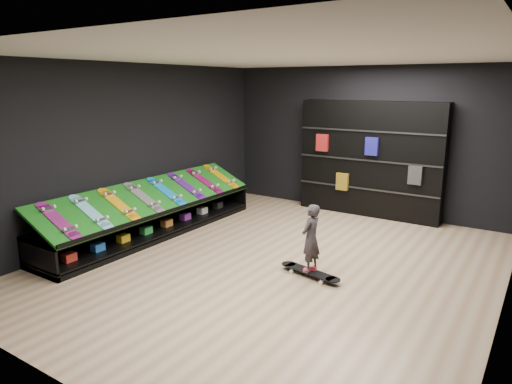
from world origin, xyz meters
The scene contains 18 objects.
floor centered at (0.00, 0.00, 0.00)m, with size 6.00×7.00×0.01m, color tan.
ceiling centered at (0.00, 0.00, 3.00)m, with size 6.00×7.00×0.01m, color white.
wall_back centered at (0.00, 3.50, 1.50)m, with size 6.00×0.02×3.00m, color black.
wall_front centered at (0.00, -3.50, 1.50)m, with size 6.00×0.02×3.00m, color black.
wall_left centered at (-3.00, 0.00, 1.50)m, with size 0.02×7.00×3.00m, color black.
display_rack centered at (-2.55, 0.00, 0.25)m, with size 0.90×4.50×0.50m, color black, non-canonical shape.
turf_ramp centered at (-2.50, 0.00, 0.71)m, with size 1.00×4.50×0.04m, color #0D570E.
back_shelving centered at (0.21, 3.32, 1.16)m, with size 2.89×0.34×2.31m, color black.
floor_skateboard centered at (0.65, -0.17, 0.04)m, with size 0.98×0.22×0.09m, color black, non-canonical shape.
child centered at (0.65, -0.17, 0.38)m, with size 0.22×0.15×0.58m, color black.
display_board_0 centered at (-2.49, -1.90, 0.74)m, with size 0.98×0.22×0.09m, color #2626BF, non-canonical shape.
display_board_1 centered at (-2.49, -1.36, 0.74)m, with size 0.98×0.22×0.09m, color #0CB2E5, non-canonical shape.
display_board_2 centered at (-2.49, -0.81, 0.74)m, with size 0.98×0.22×0.09m, color orange, non-canonical shape.
display_board_3 centered at (-2.49, -0.27, 0.74)m, with size 0.98×0.22×0.09m, color black, non-canonical shape.
display_board_4 centered at (-2.49, 0.27, 0.74)m, with size 0.98×0.22×0.09m, color blue, non-canonical shape.
display_board_5 centered at (-2.49, 0.81, 0.74)m, with size 0.98×0.22×0.09m, color purple, non-canonical shape.
display_board_6 centered at (-2.49, 1.36, 0.74)m, with size 0.98×0.22×0.09m, color #E5198C, non-canonical shape.
display_board_7 centered at (-2.49, 1.90, 0.74)m, with size 0.98×0.22×0.09m, color yellow, non-canonical shape.
Camera 1 is at (3.27, -5.56, 2.63)m, focal length 32.00 mm.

